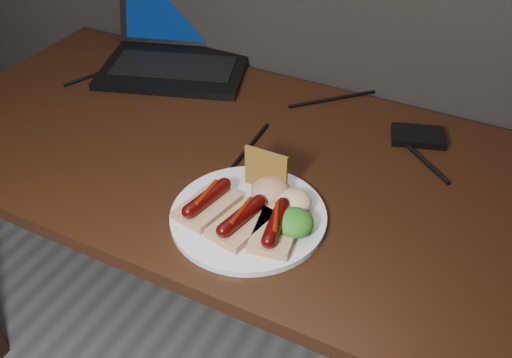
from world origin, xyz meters
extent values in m
cube|color=black|center=(0.00, 1.38, 0.73)|extent=(1.40, 0.70, 0.03)
cube|color=black|center=(-0.65, 1.68, 0.36)|extent=(0.05, 0.05, 0.72)
cube|color=black|center=(-0.31, 1.62, 0.76)|extent=(0.42, 0.35, 0.02)
cube|color=black|center=(-0.31, 1.62, 0.77)|extent=(0.33, 0.23, 0.00)
cube|color=black|center=(0.33, 1.60, 0.76)|extent=(0.13, 0.10, 0.02)
cylinder|color=black|center=(0.02, 1.41, 0.75)|extent=(0.01, 0.18, 0.01)
cylinder|color=black|center=(0.11, 1.67, 0.75)|extent=(0.16, 0.16, 0.01)
cylinder|color=black|center=(0.37, 1.52, 0.75)|extent=(0.11, 0.10, 0.01)
cylinder|color=black|center=(-0.47, 1.53, 0.75)|extent=(0.08, 0.19, 0.01)
cylinder|color=silver|center=(0.12, 1.21, 0.76)|extent=(0.30, 0.30, 0.01)
cube|color=tan|center=(0.05, 1.19, 0.77)|extent=(0.09, 0.13, 0.02)
cylinder|color=#4B0605|center=(0.05, 1.19, 0.79)|extent=(0.04, 0.10, 0.02)
sphere|color=#4B0605|center=(0.04, 1.14, 0.79)|extent=(0.02, 0.02, 0.02)
sphere|color=#4B0605|center=(0.06, 1.24, 0.79)|extent=(0.02, 0.02, 0.02)
cylinder|color=#701405|center=(0.05, 1.19, 0.80)|extent=(0.01, 0.07, 0.01)
cube|color=tan|center=(0.13, 1.18, 0.77)|extent=(0.09, 0.13, 0.02)
cylinder|color=#4B0605|center=(0.13, 1.18, 0.79)|extent=(0.04, 0.10, 0.02)
sphere|color=#4B0605|center=(0.12, 1.13, 0.79)|extent=(0.03, 0.02, 0.02)
sphere|color=#4B0605|center=(0.14, 1.22, 0.79)|extent=(0.03, 0.02, 0.02)
cylinder|color=#701405|center=(0.13, 1.18, 0.80)|extent=(0.01, 0.07, 0.01)
cube|color=tan|center=(0.19, 1.19, 0.77)|extent=(0.09, 0.13, 0.02)
cylinder|color=#4B0605|center=(0.19, 1.19, 0.79)|extent=(0.04, 0.10, 0.02)
sphere|color=#4B0605|center=(0.20, 1.14, 0.79)|extent=(0.03, 0.02, 0.02)
sphere|color=#4B0605|center=(0.18, 1.24, 0.79)|extent=(0.03, 0.02, 0.02)
cylinder|color=#701405|center=(0.19, 1.19, 0.80)|extent=(0.03, 0.07, 0.01)
cube|color=#A5782D|center=(0.12, 1.29, 0.80)|extent=(0.09, 0.01, 0.08)
ellipsoid|color=#1F5F13|center=(0.21, 1.21, 0.78)|extent=(0.07, 0.07, 0.04)
ellipsoid|color=maroon|center=(0.14, 1.27, 0.78)|extent=(0.07, 0.07, 0.04)
ellipsoid|color=silver|center=(0.19, 1.26, 0.78)|extent=(0.06, 0.06, 0.04)
camera|label=1|loc=(0.48, 0.55, 1.44)|focal=40.00mm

